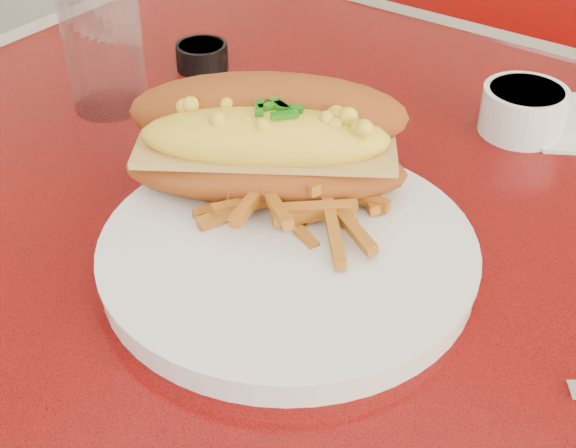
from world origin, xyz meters
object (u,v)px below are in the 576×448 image
Objects in this scene: diner_table at (416,366)px; sauce_cup_left at (202,55)px; dinner_plate at (288,253)px; fork at (384,246)px; gravy_ramekin at (523,109)px; water_tumbler at (103,44)px; mac_hoagie at (266,141)px.

diner_table is 0.42m from sauce_cup_left.
dinner_plate reaches higher than fork.
gravy_ramekin is 0.64× the size of water_tumbler.
diner_table is 13.94× the size of gravy_ramekin.
water_tumbler is (-0.37, -0.20, 0.04)m from gravy_ramekin.
dinner_plate is 3.61× the size of gravy_ramekin.
dinner_plate is at bearing -38.40° from sauce_cup_left.
sauce_cup_left is at bearing 141.60° from dinner_plate.
diner_table is 9.70× the size of fork.
mac_hoagie is 0.13m from fork.
water_tumbler reaches higher than dinner_plate.
water_tumbler is at bearing -98.83° from sauce_cup_left.
sauce_cup_left is (-0.35, 0.18, -0.00)m from fork.
sauce_cup_left is 0.13m from water_tumbler.
diner_table is at bearing 0.74° from water_tumbler.
water_tumbler is at bearing -151.32° from gravy_ramekin.
water_tumbler reaches higher than diner_table.
fork is at bearing 34.32° from dinner_plate.
sauce_cup_left is at bearing 109.62° from mac_hoagie.
sauce_cup_left is (-0.29, 0.23, 0.00)m from dinner_plate.
fork is 0.93× the size of water_tumbler.
mac_hoagie reaches higher than dinner_plate.
dinner_plate is 0.31m from gravy_ramekin.
mac_hoagie is 3.72× the size of sauce_cup_left.
diner_table is 3.86× the size of dinner_plate.
diner_table is 0.44m from water_tumbler.
dinner_plate is 0.36m from sauce_cup_left.
diner_table is at bearing -29.75° from fork.
water_tumbler is (-0.24, 0.05, 0.00)m from mac_hoagie.
mac_hoagie is at bearing -37.44° from sauce_cup_left.
fork is 1.44× the size of gravy_ramekin.
dinner_plate is 2.33× the size of water_tumbler.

